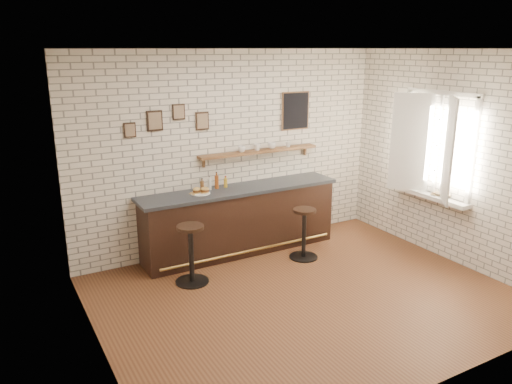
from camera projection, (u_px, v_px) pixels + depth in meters
ground at (306, 296)px, 6.27m from camera, size 5.00×5.00×0.00m
bar_counter at (240, 220)px, 7.54m from camera, size 3.10×0.65×1.01m
sandwich_plate at (200, 193)px, 7.10m from camera, size 0.28×0.28×0.01m
ciabatta_sandwich at (201, 190)px, 7.09m from camera, size 0.26×0.19×0.08m
potato_chips at (199, 193)px, 7.08m from camera, size 0.25×0.17×0.00m
bitters_bottle_brown at (202, 186)px, 7.23m from camera, size 0.06×0.06×0.18m
bitters_bottle_white at (210, 184)px, 7.28m from camera, size 0.05×0.05×0.21m
bitters_bottle_amber at (217, 182)px, 7.33m from camera, size 0.06×0.06×0.25m
condiment_bottle_yellow at (226, 183)px, 7.41m from camera, size 0.05×0.05×0.17m
bar_stool_left at (191, 252)px, 6.53m from camera, size 0.45×0.45×0.80m
bar_stool_right at (304, 232)px, 7.32m from camera, size 0.42×0.42×0.76m
wall_shelf at (259, 152)px, 7.64m from camera, size 2.00×0.18×0.18m
shelf_cup_a at (242, 149)px, 7.48m from camera, size 0.13×0.13×0.09m
shelf_cup_b at (257, 147)px, 7.60m from camera, size 0.15×0.15×0.10m
shelf_cup_c at (272, 146)px, 7.73m from camera, size 0.17×0.17×0.10m
shelf_cup_d at (288, 144)px, 7.87m from camera, size 0.09×0.09×0.08m
back_wall_decor at (247, 115)px, 7.47m from camera, size 2.96×0.02×0.56m
window_sill at (429, 195)px, 7.40m from camera, size 0.20×1.35×0.06m
casement_window at (432, 146)px, 7.17m from camera, size 0.40×1.30×1.56m
book_lower at (437, 196)px, 7.25m from camera, size 0.22×0.25×0.02m
book_upper at (439, 195)px, 7.22m from camera, size 0.19×0.25×0.02m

